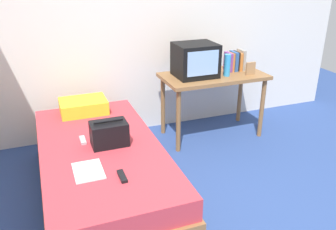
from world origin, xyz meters
The scene contains 13 objects.
ground_plane centered at (0.00, 0.00, 0.00)m, with size 8.00×8.00×0.00m, color #2D4784.
wall_back centered at (0.00, 2.00, 1.30)m, with size 5.20×0.10×2.60m, color silver.
bed centered at (-0.80, 0.74, 0.24)m, with size 1.00×2.00×0.49m.
desk centered at (0.63, 1.49, 0.65)m, with size 1.16×0.60×0.74m.
tv centered at (0.41, 1.51, 0.92)m, with size 0.44×0.39×0.36m.
water_bottle centered at (0.74, 1.39, 0.86)m, with size 0.07×0.07×0.24m, color #3399DB.
book_row centered at (0.93, 1.56, 0.85)m, with size 0.20×0.17×0.23m.
picture_frame centered at (1.01, 1.34, 0.82)m, with size 0.11×0.02×0.14m, color #9E754C.
pillow centered at (-0.82, 1.51, 0.56)m, with size 0.46×0.35×0.13m, color yellow.
handbag centered at (-0.72, 0.73, 0.59)m, with size 0.30×0.20×0.22m.
magazine centered at (-0.96, 0.37, 0.50)m, with size 0.21×0.29×0.01m, color white.
remote_dark centered at (-0.75, 0.20, 0.50)m, with size 0.04×0.16×0.02m, color black.
remote_silver centered at (-0.93, 0.86, 0.50)m, with size 0.04×0.14×0.02m, color #B7B7BC.
Camera 1 is at (-1.20, -1.91, 1.89)m, focal length 37.95 mm.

